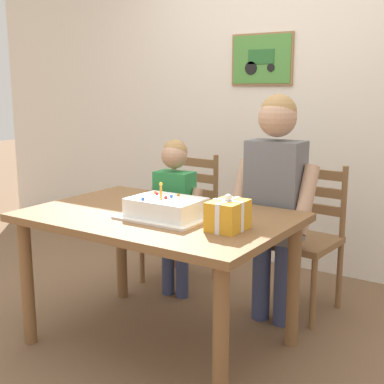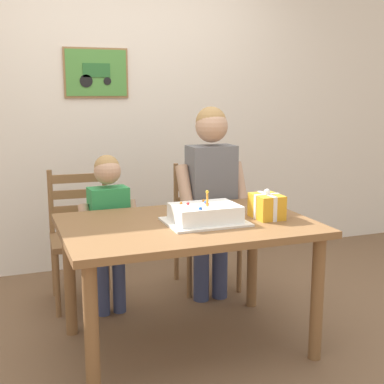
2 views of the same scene
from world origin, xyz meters
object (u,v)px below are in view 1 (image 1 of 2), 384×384
object	(u,v)px
birthday_cake	(166,209)
child_older	(275,187)
child_younger	(175,203)
gift_box_red_large	(228,215)
dining_table	(159,231)
chair_left	(182,217)
chair_right	(303,237)

from	to	relation	value
birthday_cake	child_older	bearing A→B (deg)	64.80
birthday_cake	child_younger	world-z (taller)	child_younger
gift_box_red_large	child_younger	world-z (taller)	child_younger
child_older	child_younger	world-z (taller)	child_older
dining_table	child_younger	distance (m)	0.68
birthday_cake	chair_left	world-z (taller)	birthday_cake
birthday_cake	child_older	size ratio (longest dim) A/B	0.32
dining_table	birthday_cake	distance (m)	0.18
child_younger	dining_table	bearing A→B (deg)	-61.65
gift_box_red_large	child_older	world-z (taller)	child_older
birthday_cake	gift_box_red_large	xyz separation A→B (m)	(0.37, -0.02, 0.02)
birthday_cake	chair_right	bearing A→B (deg)	68.03
gift_box_red_large	child_older	xyz separation A→B (m)	(-0.07, 0.67, 0.02)
child_older	child_younger	size ratio (longest dim) A/B	1.28
gift_box_red_large	child_older	size ratio (longest dim) A/B	0.15
chair_left	chair_right	size ratio (longest dim) A/B	1.00
birthday_cake	chair_left	xyz separation A→B (m)	(-0.55, 0.94, -0.32)
dining_table	gift_box_red_large	xyz separation A→B (m)	(0.46, -0.07, 0.17)
child_older	birthday_cake	bearing A→B (deg)	-115.20
gift_box_red_large	chair_right	distance (m)	1.02
dining_table	chair_right	size ratio (longest dim) A/B	1.50
chair_left	child_older	bearing A→B (deg)	-18.81
chair_left	dining_table	bearing A→B (deg)	-62.58
chair_right	child_older	size ratio (longest dim) A/B	0.68
gift_box_red_large	chair_left	distance (m)	1.37
birthday_cake	chair_left	bearing A→B (deg)	120.27
chair_right	child_younger	distance (m)	0.86
gift_box_red_large	child_older	distance (m)	0.67
child_older	gift_box_red_large	bearing A→B (deg)	-84.21
gift_box_red_large	birthday_cake	bearing A→B (deg)	176.80
birthday_cake	child_older	xyz separation A→B (m)	(0.30, 0.65, 0.04)
chair_left	child_older	xyz separation A→B (m)	(0.85, -0.29, 0.36)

